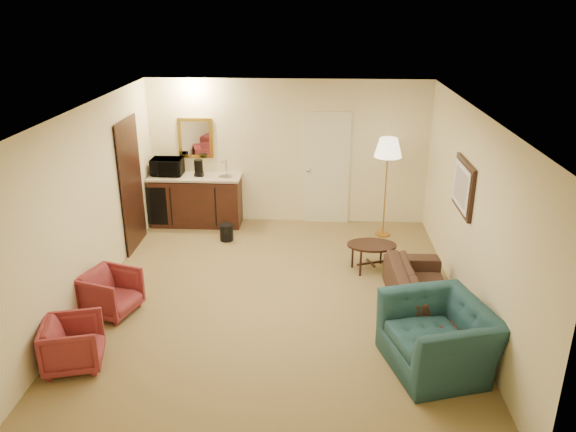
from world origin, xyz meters
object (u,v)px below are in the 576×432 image
(rose_chair_far, at_px, (73,341))
(microwave, at_px, (167,165))
(teal_armchair, at_px, (440,327))
(sofa, at_px, (426,288))
(waste_bin, at_px, (227,232))
(rose_chair_near, at_px, (111,291))
(coffee_maker, at_px, (199,168))
(floor_lamp, at_px, (386,188))
(coffee_table, at_px, (371,257))
(wetbar_cabinet, at_px, (196,200))

(rose_chair_far, distance_m, microwave, 4.44)
(rose_chair_far, bearing_deg, microwave, -14.61)
(microwave, bearing_deg, rose_chair_far, -89.31)
(teal_armchair, xyz_separation_m, microwave, (-4.05, 4.16, 0.59))
(sofa, relative_size, waste_bin, 7.10)
(rose_chair_near, xyz_separation_m, waste_bin, (1.13, 2.45, -0.18))
(teal_armchair, bearing_deg, sofa, 160.78)
(microwave, distance_m, coffee_maker, 0.58)
(sofa, height_order, floor_lamp, floor_lamp)
(sofa, distance_m, rose_chair_near, 4.08)
(microwave, xyz_separation_m, coffee_maker, (0.58, -0.04, -0.04))
(teal_armchair, distance_m, coffee_maker, 5.42)
(coffee_table, height_order, floor_lamp, floor_lamp)
(rose_chair_near, relative_size, microwave, 1.18)
(microwave, bearing_deg, waste_bin, -32.93)
(rose_chair_near, distance_m, rose_chair_far, 1.15)
(floor_lamp, xyz_separation_m, microwave, (-3.85, 0.39, 0.23))
(floor_lamp, bearing_deg, coffee_maker, 173.82)
(coffee_maker, bearing_deg, rose_chair_far, -83.85)
(floor_lamp, xyz_separation_m, coffee_maker, (-3.27, 0.35, 0.19))
(teal_armchair, bearing_deg, rose_chair_far, -103.78)
(wetbar_cabinet, distance_m, rose_chair_near, 3.21)
(waste_bin, height_order, coffee_maker, coffee_maker)
(rose_chair_near, bearing_deg, waste_bin, -7.16)
(coffee_table, xyz_separation_m, waste_bin, (-2.37, 1.00, -0.07))
(coffee_table, xyz_separation_m, floor_lamp, (0.33, 1.37, 0.66))
(sofa, bearing_deg, coffee_maker, 47.47)
(wetbar_cabinet, relative_size, teal_armchair, 1.40)
(rose_chair_near, height_order, rose_chair_far, rose_chair_near)
(sofa, height_order, coffee_table, sofa)
(rose_chair_near, height_order, floor_lamp, floor_lamp)
(wetbar_cabinet, distance_m, waste_bin, 1.02)
(floor_lamp, bearing_deg, rose_chair_near, -143.63)
(rose_chair_near, distance_m, floor_lamp, 4.79)
(sofa, distance_m, floor_lamp, 2.72)
(wetbar_cabinet, bearing_deg, coffee_table, -29.65)
(floor_lamp, height_order, coffee_maker, floor_lamp)
(teal_armchair, height_order, waste_bin, teal_armchair)
(teal_armchair, xyz_separation_m, coffee_table, (-0.53, 2.40, -0.30))
(rose_chair_far, relative_size, coffee_maker, 2.16)
(teal_armchair, height_order, coffee_table, teal_armchair)
(teal_armchair, relative_size, rose_chair_far, 1.87)
(coffee_maker, bearing_deg, sofa, -26.90)
(sofa, distance_m, coffee_maker, 4.69)
(sofa, xyz_separation_m, microwave, (-4.10, 3.06, 0.71))
(wetbar_cabinet, bearing_deg, teal_armchair, -49.24)
(sofa, xyz_separation_m, waste_bin, (-2.95, 2.30, -0.25))
(wetbar_cabinet, xyz_separation_m, coffee_table, (3.02, -1.72, -0.25))
(rose_chair_near, relative_size, coffee_table, 0.87)
(microwave, relative_size, coffee_maker, 1.88)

